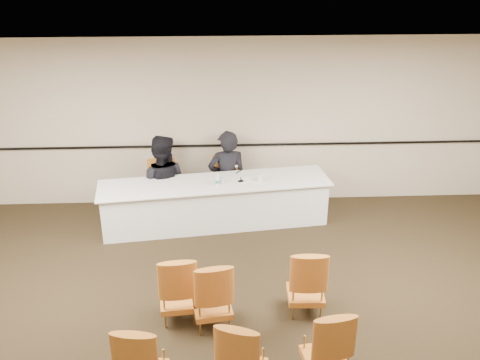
# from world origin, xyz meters

# --- Properties ---
(floor) EXTENTS (10.00, 10.00, 0.00)m
(floor) POSITION_xyz_m (0.00, 0.00, 0.00)
(floor) COLOR black
(floor) RESTS_ON ground
(ceiling) EXTENTS (10.00, 10.00, 0.00)m
(ceiling) POSITION_xyz_m (0.00, 0.00, 3.00)
(ceiling) COLOR white
(ceiling) RESTS_ON ground
(wall_back) EXTENTS (10.00, 0.04, 3.00)m
(wall_back) POSITION_xyz_m (0.00, 4.00, 1.50)
(wall_back) COLOR beige
(wall_back) RESTS_ON ground
(wall_rail) EXTENTS (9.80, 0.04, 0.03)m
(wall_rail) POSITION_xyz_m (0.00, 3.96, 1.10)
(wall_rail) COLOR black
(wall_rail) RESTS_ON wall_back
(panel_table) EXTENTS (3.92, 1.36, 0.77)m
(panel_table) POSITION_xyz_m (-0.24, 3.09, 0.38)
(panel_table) COLOR white
(panel_table) RESTS_ON ground
(panelist_main) EXTENTS (0.73, 0.53, 1.89)m
(panelist_main) POSITION_xyz_m (-0.02, 3.69, 0.52)
(panelist_main) COLOR black
(panelist_main) RESTS_ON ground
(panelist_main_chair) EXTENTS (0.56, 0.56, 0.95)m
(panelist_main_chair) POSITION_xyz_m (-0.02, 3.69, 0.47)
(panelist_main_chair) COLOR #CB6324
(panelist_main_chair) RESTS_ON ground
(panelist_second) EXTENTS (0.99, 0.82, 1.88)m
(panelist_second) POSITION_xyz_m (-1.16, 3.54, 0.51)
(panelist_second) COLOR black
(panelist_second) RESTS_ON ground
(panelist_second_chair) EXTENTS (0.56, 0.56, 0.95)m
(panelist_second_chair) POSITION_xyz_m (-1.16, 3.54, 0.47)
(panelist_second_chair) COLOR #CB6324
(panelist_second_chair) RESTS_ON ground
(papers) EXTENTS (0.36, 0.31, 0.00)m
(papers) POSITION_xyz_m (0.25, 3.15, 0.77)
(papers) COLOR white
(papers) RESTS_ON panel_table
(microphone) EXTENTS (0.17, 0.21, 0.26)m
(microphone) POSITION_xyz_m (0.19, 3.10, 0.90)
(microphone) COLOR black
(microphone) RESTS_ON panel_table
(water_bottle) EXTENTS (0.08, 0.08, 0.22)m
(water_bottle) POSITION_xyz_m (-0.19, 2.98, 0.88)
(water_bottle) COLOR teal
(water_bottle) RESTS_ON panel_table
(drinking_glass) EXTENTS (0.08, 0.08, 0.10)m
(drinking_glass) POSITION_xyz_m (-0.12, 3.07, 0.82)
(drinking_glass) COLOR silver
(drinking_glass) RESTS_ON panel_table
(coffee_cup) EXTENTS (0.08, 0.08, 0.12)m
(coffee_cup) POSITION_xyz_m (0.51, 3.09, 0.83)
(coffee_cup) COLOR white
(coffee_cup) RESTS_ON panel_table
(aud_chair_front_left) EXTENTS (0.55, 0.55, 0.95)m
(aud_chair_front_left) POSITION_xyz_m (-0.72, 0.59, 0.47)
(aud_chair_front_left) COLOR #CB6324
(aud_chair_front_left) RESTS_ON ground
(aud_chair_front_mid) EXTENTS (0.57, 0.57, 0.95)m
(aud_chair_front_mid) POSITION_xyz_m (-0.29, 0.43, 0.47)
(aud_chair_front_mid) COLOR #CB6324
(aud_chair_front_mid) RESTS_ON ground
(aud_chair_front_right) EXTENTS (0.52, 0.52, 0.95)m
(aud_chair_front_right) POSITION_xyz_m (0.91, 0.65, 0.47)
(aud_chair_front_right) COLOR #CB6324
(aud_chair_front_right) RESTS_ON ground
(aud_chair_back_left) EXTENTS (0.57, 0.57, 0.95)m
(aud_chair_back_left) POSITION_xyz_m (-1.02, -0.66, 0.47)
(aud_chair_back_left) COLOR #CB6324
(aud_chair_back_left) RESTS_ON ground
(aud_chair_back_mid) EXTENTS (0.64, 0.64, 0.95)m
(aud_chair_back_mid) POSITION_xyz_m (0.02, -0.66, 0.47)
(aud_chair_back_mid) COLOR #CB6324
(aud_chair_back_mid) RESTS_ON ground
(aud_chair_back_right) EXTENTS (0.57, 0.57, 0.95)m
(aud_chair_back_right) POSITION_xyz_m (0.94, -0.52, 0.47)
(aud_chair_back_right) COLOR #CB6324
(aud_chair_back_right) RESTS_ON ground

